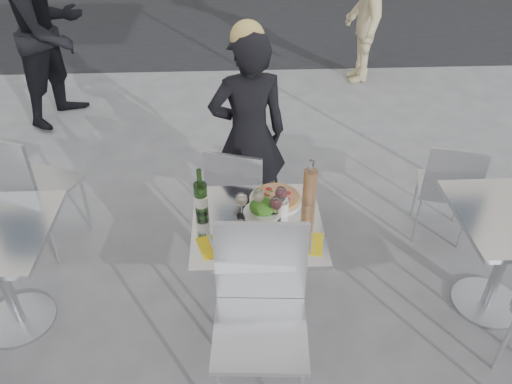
{
  "coord_description": "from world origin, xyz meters",
  "views": [
    {
      "loc": [
        -0.11,
        -2.14,
        2.51
      ],
      "look_at": [
        0.0,
        0.15,
        0.85
      ],
      "focal_mm": 35.0,
      "sensor_mm": 36.0,
      "label": 1
    }
  ],
  "objects_px": {
    "pedestrian_b": "(362,14)",
    "pizza_far": "(276,198)",
    "side_chair_rfar": "(448,185)",
    "woman_diner": "(248,136)",
    "main_table": "(257,250)",
    "pedestrian_a": "(51,31)",
    "pizza_near": "(253,241)",
    "wine_bottle": "(201,197)",
    "side_table_right": "(510,242)",
    "salad_plate": "(263,208)",
    "carafe": "(310,186)",
    "wineglass_red_b": "(281,194)",
    "napkin_left": "(216,245)",
    "wineglass_white_b": "(258,196)",
    "chair_near": "(260,303)",
    "sugar_shaker": "(283,207)",
    "napkin_right": "(306,243)",
    "chair_far": "(238,191)",
    "side_chair_lfar": "(25,183)",
    "wineglass_red_a": "(276,204)",
    "wineglass_white_a": "(241,200)"
  },
  "relations": [
    {
      "from": "pizza_far",
      "to": "pizza_near",
      "type": "bearing_deg",
      "value": -111.95
    },
    {
      "from": "wineglass_red_b",
      "to": "napkin_left",
      "type": "height_order",
      "value": "wineglass_red_b"
    },
    {
      "from": "pizza_far",
      "to": "sugar_shaker",
      "type": "distance_m",
      "value": 0.15
    },
    {
      "from": "carafe",
      "to": "wineglass_red_b",
      "type": "height_order",
      "value": "carafe"
    },
    {
      "from": "side_table_right",
      "to": "side_chair_rfar",
      "type": "height_order",
      "value": "side_chair_rfar"
    },
    {
      "from": "side_chair_lfar",
      "to": "wineglass_white_a",
      "type": "bearing_deg",
      "value": -179.76
    },
    {
      "from": "wineglass_white_a",
      "to": "wineglass_red_a",
      "type": "distance_m",
      "value": 0.19
    },
    {
      "from": "chair_near",
      "to": "pizza_far",
      "type": "height_order",
      "value": "chair_near"
    },
    {
      "from": "napkin_left",
      "to": "side_chair_lfar",
      "type": "bearing_deg",
      "value": 129.77
    },
    {
      "from": "salad_plate",
      "to": "carafe",
      "type": "height_order",
      "value": "carafe"
    },
    {
      "from": "wineglass_white_b",
      "to": "napkin_left",
      "type": "height_order",
      "value": "wineglass_white_b"
    },
    {
      "from": "side_table_right",
      "to": "side_chair_lfar",
      "type": "height_order",
      "value": "side_chair_lfar"
    },
    {
      "from": "sugar_shaker",
      "to": "wine_bottle",
      "type": "bearing_deg",
      "value": 175.28
    },
    {
      "from": "wineglass_white_b",
      "to": "napkin_right",
      "type": "distance_m",
      "value": 0.38
    },
    {
      "from": "pizza_near",
      "to": "napkin_left",
      "type": "height_order",
      "value": "pizza_near"
    },
    {
      "from": "salad_plate",
      "to": "pizza_far",
      "type": "bearing_deg",
      "value": 54.25
    },
    {
      "from": "pizza_far",
      "to": "salad_plate",
      "type": "height_order",
      "value": "salad_plate"
    },
    {
      "from": "side_chair_rfar",
      "to": "woman_diner",
      "type": "distance_m",
      "value": 1.45
    },
    {
      "from": "side_chair_rfar",
      "to": "woman_diner",
      "type": "xyz_separation_m",
      "value": [
        -1.4,
        0.29,
        0.27
      ]
    },
    {
      "from": "main_table",
      "to": "pedestrian_a",
      "type": "xyz_separation_m",
      "value": [
        -1.89,
        2.84,
        0.38
      ]
    },
    {
      "from": "side_table_right",
      "to": "pedestrian_a",
      "type": "height_order",
      "value": "pedestrian_a"
    },
    {
      "from": "pedestrian_b",
      "to": "salad_plate",
      "type": "bearing_deg",
      "value": -20.9
    },
    {
      "from": "pedestrian_b",
      "to": "pizza_far",
      "type": "distance_m",
      "value": 3.69
    },
    {
      "from": "chair_far",
      "to": "carafe",
      "type": "height_order",
      "value": "carafe"
    },
    {
      "from": "carafe",
      "to": "wineglass_red_a",
      "type": "bearing_deg",
      "value": -144.44
    },
    {
      "from": "sugar_shaker",
      "to": "wineglass_red_b",
      "type": "bearing_deg",
      "value": 97.43
    },
    {
      "from": "main_table",
      "to": "side_chair_lfar",
      "type": "relative_size",
      "value": 0.75
    },
    {
      "from": "chair_far",
      "to": "pizza_near",
      "type": "height_order",
      "value": "chair_far"
    },
    {
      "from": "wine_bottle",
      "to": "pizza_far",
      "type": "bearing_deg",
      "value": 13.5
    },
    {
      "from": "pedestrian_a",
      "to": "sugar_shaker",
      "type": "distance_m",
      "value": 3.45
    },
    {
      "from": "chair_far",
      "to": "pedestrian_b",
      "type": "bearing_deg",
      "value": -98.82
    },
    {
      "from": "side_table_right",
      "to": "carafe",
      "type": "bearing_deg",
      "value": 171.88
    },
    {
      "from": "wine_bottle",
      "to": "sugar_shaker",
      "type": "height_order",
      "value": "wine_bottle"
    },
    {
      "from": "side_chair_rfar",
      "to": "napkin_left",
      "type": "distance_m",
      "value": 1.83
    },
    {
      "from": "pedestrian_a",
      "to": "wineglass_red_b",
      "type": "distance_m",
      "value": 3.4
    },
    {
      "from": "wineglass_white_a",
      "to": "napkin_left",
      "type": "xyz_separation_m",
      "value": [
        -0.14,
        -0.24,
        -0.11
      ]
    },
    {
      "from": "napkin_left",
      "to": "wineglass_white_b",
      "type": "bearing_deg",
      "value": 32.56
    },
    {
      "from": "side_table_right",
      "to": "side_chair_rfar",
      "type": "relative_size",
      "value": 0.9
    },
    {
      "from": "pedestrian_b",
      "to": "pizza_far",
      "type": "relative_size",
      "value": 5.07
    },
    {
      "from": "side_chair_rfar",
      "to": "pizza_near",
      "type": "xyz_separation_m",
      "value": [
        -1.41,
        -0.83,
        0.27
      ]
    },
    {
      "from": "woman_diner",
      "to": "wineglass_red_b",
      "type": "height_order",
      "value": "woman_diner"
    },
    {
      "from": "chair_far",
      "to": "salad_plate",
      "type": "height_order",
      "value": "chair_far"
    },
    {
      "from": "wine_bottle",
      "to": "chair_near",
      "type": "bearing_deg",
      "value": -61.41
    },
    {
      "from": "napkin_right",
      "to": "napkin_left",
      "type": "bearing_deg",
      "value": -168.7
    },
    {
      "from": "chair_near",
      "to": "salad_plate",
      "type": "relative_size",
      "value": 4.64
    },
    {
      "from": "pizza_near",
      "to": "sugar_shaker",
      "type": "xyz_separation_m",
      "value": [
        0.17,
        0.22,
        0.04
      ]
    },
    {
      "from": "carafe",
      "to": "wineglass_red_a",
      "type": "height_order",
      "value": "carafe"
    },
    {
      "from": "chair_near",
      "to": "pizza_near",
      "type": "relative_size",
      "value": 3.4
    },
    {
      "from": "wineglass_red_a",
      "to": "napkin_right",
      "type": "height_order",
      "value": "wineglass_red_a"
    },
    {
      "from": "sugar_shaker",
      "to": "napkin_right",
      "type": "height_order",
      "value": "sugar_shaker"
    }
  ]
}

